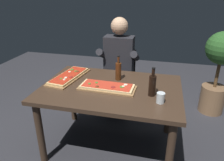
# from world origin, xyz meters

# --- Properties ---
(ground_plane) EXTENTS (6.40, 6.40, 0.00)m
(ground_plane) POSITION_xyz_m (0.00, 0.00, 0.00)
(ground_plane) COLOR #2D2D33
(dining_table) EXTENTS (1.40, 0.96, 0.74)m
(dining_table) POSITION_xyz_m (0.00, 0.00, 0.64)
(dining_table) COLOR #3D2B1E
(dining_table) RESTS_ON ground_plane
(pizza_rectangular_front) EXTENTS (0.57, 0.25, 0.05)m
(pizza_rectangular_front) POSITION_xyz_m (-0.03, -0.05, 0.76)
(pizza_rectangular_front) COLOR olive
(pizza_rectangular_front) RESTS_ON dining_table
(pizza_rectangular_left) EXTENTS (0.31, 0.61, 0.05)m
(pizza_rectangular_left) POSITION_xyz_m (-0.51, 0.12, 0.76)
(pizza_rectangular_left) COLOR olive
(pizza_rectangular_left) RESTS_ON dining_table
(wine_bottle_dark) EXTENTS (0.07, 0.07, 0.28)m
(wine_bottle_dark) POSITION_xyz_m (0.41, -0.09, 0.85)
(wine_bottle_dark) COLOR black
(wine_bottle_dark) RESTS_ON dining_table
(oil_bottle_amber) EXTENTS (0.06, 0.06, 0.27)m
(oil_bottle_amber) POSITION_xyz_m (0.03, 0.20, 0.84)
(oil_bottle_amber) COLOR #47230F
(oil_bottle_amber) RESTS_ON dining_table
(tumbler_near_camera) EXTENTS (0.07, 0.07, 0.09)m
(tumbler_near_camera) POSITION_xyz_m (0.50, -0.21, 0.79)
(tumbler_near_camera) COLOR silver
(tumbler_near_camera) RESTS_ON dining_table
(diner_chair) EXTENTS (0.44, 0.44, 0.87)m
(diner_chair) POSITION_xyz_m (-0.08, 0.86, 0.49)
(diner_chair) COLOR black
(diner_chair) RESTS_ON ground_plane
(seated_diner) EXTENTS (0.53, 0.41, 1.33)m
(seated_diner) POSITION_xyz_m (-0.08, 0.74, 0.74)
(seated_diner) COLOR #23232D
(seated_diner) RESTS_ON ground_plane
(potted_plant_corner) EXTENTS (0.43, 0.43, 1.16)m
(potted_plant_corner) POSITION_xyz_m (1.24, 1.06, 0.68)
(potted_plant_corner) COLOR #846042
(potted_plant_corner) RESTS_ON ground_plane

